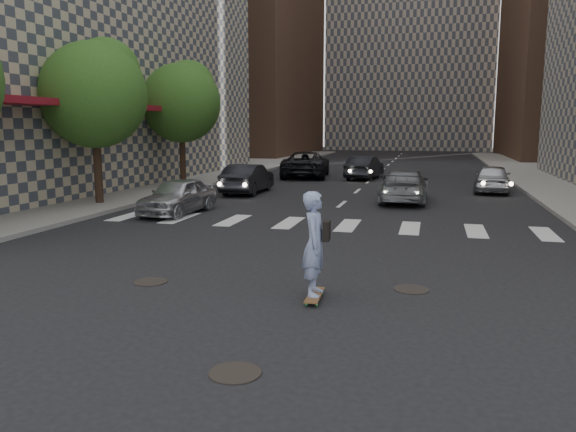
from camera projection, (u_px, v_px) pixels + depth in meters
The scene contains 14 objects.
ground at pixel (219, 308), 10.07m from camera, with size 160.00×160.00×0.00m, color black.
sidewalk_left at pixel (112, 181), 32.75m from camera, with size 13.00×80.00×0.15m, color gray.
tree_b at pixel (97, 90), 22.31m from camera, with size 4.20×4.20×6.60m.
tree_c at pixel (183, 99), 29.96m from camera, with size 4.20×4.20×6.60m.
manhole_a at pixel (235, 373), 7.38m from camera, with size 0.70×0.70×0.02m, color black.
manhole_b at pixel (150, 282), 11.70m from camera, with size 0.70×0.70×0.02m, color black.
manhole_c at pixel (411, 289), 11.17m from camera, with size 0.70×0.70×0.02m, color black.
skateboarder at pixel (315, 244), 10.35m from camera, with size 0.52×1.04×2.05m.
silver_sedan at pixel (178, 196), 20.80m from camera, with size 1.58×3.93×1.34m, color #B8B9BF.
traffic_car_a at pixel (248, 179), 27.18m from camera, with size 1.51×4.33×1.43m, color black.
traffic_car_b at pixel (404, 186), 24.06m from camera, with size 1.97×4.85×1.41m, color slate.
traffic_car_c at pixel (306, 164), 35.84m from camera, with size 2.74×5.94×1.65m, color black.
traffic_car_d at pixel (492, 178), 27.59m from camera, with size 1.64×4.09×1.39m, color #ADAFB5.
traffic_car_e at pixel (365, 168), 34.60m from camera, with size 1.49×4.27×1.41m, color black.
Camera 1 is at (3.61, -9.07, 3.21)m, focal length 35.00 mm.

